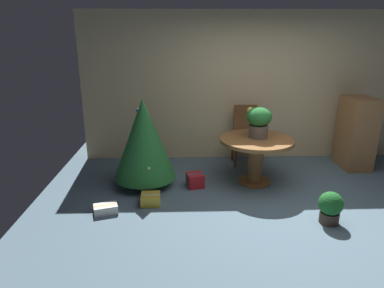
{
  "coord_description": "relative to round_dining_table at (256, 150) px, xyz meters",
  "views": [
    {
      "loc": [
        -1.25,
        -3.91,
        2.2
      ],
      "look_at": [
        -1.11,
        0.42,
        0.81
      ],
      "focal_mm": 32.21,
      "sensor_mm": 36.0,
      "label": 1
    }
  ],
  "objects": [
    {
      "name": "wooden_chair_far",
      "position": [
        0.0,
        0.89,
        0.05
      ],
      "size": [
        0.45,
        0.4,
        1.03
      ],
      "color": "brown",
      "rests_on": "ground_plane"
    },
    {
      "name": "wooden_cabinet",
      "position": [
        1.84,
        0.64,
        0.08
      ],
      "size": [
        0.46,
        0.65,
        1.21
      ],
      "color": "#9E6B3D",
      "rests_on": "ground_plane"
    },
    {
      "name": "back_wall_panel",
      "position": [
        0.13,
        1.23,
        0.77
      ],
      "size": [
        6.0,
        0.1,
        2.6
      ],
      "primitive_type": "cube",
      "color": "beige",
      "rests_on": "ground_plane"
    },
    {
      "name": "gift_box_gold",
      "position": [
        -1.55,
        -0.65,
        -0.46
      ],
      "size": [
        0.26,
        0.27,
        0.13
      ],
      "color": "gold",
      "rests_on": "ground_plane"
    },
    {
      "name": "holiday_tree",
      "position": [
        -1.68,
        -0.01,
        0.2
      ],
      "size": [
        0.93,
        0.93,
        1.34
      ],
      "color": "brown",
      "rests_on": "ground_plane"
    },
    {
      "name": "round_dining_table",
      "position": [
        0.0,
        0.0,
        0.0
      ],
      "size": [
        1.11,
        1.11,
        0.72
      ],
      "color": "brown",
      "rests_on": "ground_plane"
    },
    {
      "name": "flower_vase",
      "position": [
        0.03,
        0.06,
        0.45
      ],
      "size": [
        0.38,
        0.38,
        0.46
      ],
      "color": "#665B51",
      "rests_on": "round_dining_table"
    },
    {
      "name": "gift_box_cream",
      "position": [
        -2.11,
        -0.89,
        -0.47
      ],
      "size": [
        0.34,
        0.26,
        0.11
      ],
      "color": "silver",
      "rests_on": "ground_plane"
    },
    {
      "name": "ground_plane",
      "position": [
        0.13,
        -0.97,
        -0.53
      ],
      "size": [
        6.6,
        6.6,
        0.0
      ],
      "primitive_type": "plane",
      "color": "slate"
    },
    {
      "name": "gift_box_red",
      "position": [
        -0.92,
        -0.12,
        -0.42
      ],
      "size": [
        0.29,
        0.28,
        0.21
      ],
      "color": "red",
      "rests_on": "ground_plane"
    },
    {
      "name": "potted_plant",
      "position": [
        0.67,
        -1.21,
        -0.32
      ],
      "size": [
        0.29,
        0.29,
        0.4
      ],
      "color": "#4C382D",
      "rests_on": "ground_plane"
    }
  ]
}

